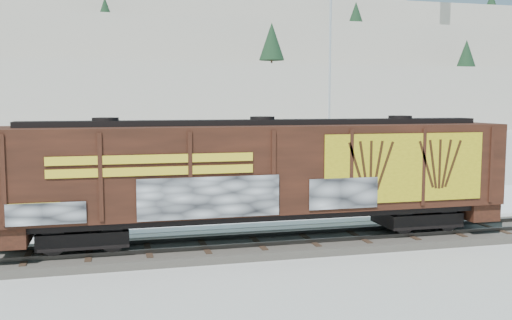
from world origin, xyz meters
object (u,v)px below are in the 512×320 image
object	(u,v)px
hopper_railcar	(262,172)
flagpole	(331,111)
car_silver	(89,206)
car_white	(332,191)
car_dark	(369,197)

from	to	relation	value
hopper_railcar	flagpole	size ratio (longest dim) A/B	1.43
flagpole	car_silver	bearing A→B (deg)	-156.88
hopper_railcar	car_silver	xyz separation A→B (m)	(-6.45, 6.57, -2.14)
car_white	flagpole	bearing A→B (deg)	4.10
flagpole	car_white	world-z (taller)	flagpole
flagpole	car_dark	size ratio (longest dim) A/B	2.83
flagpole	car_white	bearing A→B (deg)	-110.52
hopper_railcar	car_silver	world-z (taller)	hopper_railcar
car_white	car_dark	world-z (taller)	car_white
car_silver	car_dark	bearing A→B (deg)	-111.67
hopper_railcar	flagpole	bearing A→B (deg)	58.66
flagpole	car_dark	xyz separation A→B (m)	(-0.48, -6.61, -4.20)
hopper_railcar	car_silver	bearing A→B (deg)	134.47
flagpole	car_silver	size ratio (longest dim) A/B	3.08
flagpole	car_dark	distance (m)	7.84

